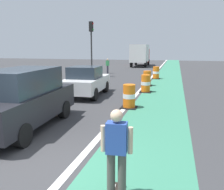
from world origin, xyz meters
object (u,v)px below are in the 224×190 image
at_px(traffic_barrel_back, 147,79).
at_px(traffic_barrel_far, 156,73).
at_px(skateboarder_on_lane, 117,152).
at_px(traffic_barrel_front, 129,97).
at_px(parked_suv_nearest, 23,99).
at_px(delivery_truck_down_block, 140,54).
at_px(traffic_barrel_mid, 146,84).
at_px(pedestrian_crossing, 108,66).
at_px(traffic_light_corner, 91,39).
at_px(parked_sedan_second, 86,81).

xyz_separation_m(traffic_barrel_back, traffic_barrel_far, (0.30, 4.17, 0.00)).
bearing_deg(skateboarder_on_lane, traffic_barrel_front, 99.27).
height_order(parked_suv_nearest, traffic_barrel_far, parked_suv_nearest).
distance_m(parked_suv_nearest, delivery_truck_down_block, 29.16).
bearing_deg(traffic_barrel_back, traffic_barrel_far, 85.90).
bearing_deg(parked_suv_nearest, traffic_barrel_mid, 67.95).
xyz_separation_m(traffic_barrel_mid, delivery_truck_down_block, (-3.56, 21.35, 1.31)).
bearing_deg(pedestrian_crossing, traffic_barrel_far, -29.15).
relative_size(parked_suv_nearest, pedestrian_crossing, 2.92).
bearing_deg(traffic_barrel_back, traffic_barrel_front, -90.04).
bearing_deg(pedestrian_crossing, delivery_truck_down_block, 81.17).
bearing_deg(traffic_barrel_front, traffic_light_corner, 118.37).
height_order(parked_sedan_second, traffic_barrel_far, parked_sedan_second).
xyz_separation_m(skateboarder_on_lane, delivery_truck_down_block, (-4.40, 32.05, 0.94)).
distance_m(parked_suv_nearest, traffic_barrel_mid, 8.42).
distance_m(skateboarder_on_lane, pedestrian_crossing, 21.40).
bearing_deg(traffic_light_corner, traffic_barrel_mid, -47.27).
bearing_deg(traffic_barrel_far, traffic_light_corner, -176.56).
distance_m(traffic_barrel_back, delivery_truck_down_block, 19.10).
bearing_deg(traffic_barrel_far, traffic_barrel_back, -94.10).
xyz_separation_m(parked_sedan_second, traffic_barrel_far, (3.25, 8.72, -0.30)).
height_order(traffic_barrel_front, traffic_barrel_mid, same).
relative_size(traffic_barrel_back, pedestrian_crossing, 0.68).
bearing_deg(parked_suv_nearest, pedestrian_crossing, 97.14).
xyz_separation_m(traffic_barrel_back, pedestrian_crossing, (-5.13, 7.19, 0.33)).
bearing_deg(parked_sedan_second, traffic_light_corner, 108.07).
bearing_deg(delivery_truck_down_block, traffic_barrel_back, -79.93).
relative_size(traffic_barrel_front, delivery_truck_down_block, 0.14).
bearing_deg(traffic_barrel_back, parked_sedan_second, -122.98).
height_order(parked_sedan_second, traffic_barrel_mid, parked_sedan_second).
xyz_separation_m(traffic_barrel_far, traffic_light_corner, (-5.98, -0.36, 2.97)).
xyz_separation_m(parked_suv_nearest, pedestrian_crossing, (-2.20, 17.58, -0.17)).
distance_m(parked_sedan_second, traffic_light_corner, 9.19).
relative_size(traffic_light_corner, pedestrian_crossing, 3.17).
height_order(parked_sedan_second, traffic_barrel_back, parked_sedan_second).
bearing_deg(traffic_light_corner, traffic_barrel_back, -33.82).
height_order(traffic_barrel_back, pedestrian_crossing, pedestrian_crossing).
relative_size(traffic_barrel_back, traffic_light_corner, 0.21).
bearing_deg(skateboarder_on_lane, traffic_barrel_far, 92.53).
bearing_deg(traffic_light_corner, traffic_barrel_front, -61.63).
bearing_deg(parked_suv_nearest, traffic_barrel_far, 77.51).
height_order(skateboarder_on_lane, traffic_light_corner, traffic_light_corner).
relative_size(skateboarder_on_lane, parked_sedan_second, 0.40).
bearing_deg(skateboarder_on_lane, parked_suv_nearest, 144.00).
distance_m(parked_sedan_second, traffic_barrel_back, 5.44).
bearing_deg(traffic_light_corner, traffic_barrel_far, 3.44).
height_order(traffic_barrel_mid, delivery_truck_down_block, delivery_truck_down_block).
distance_m(traffic_barrel_front, traffic_barrel_mid, 4.12).
distance_m(skateboarder_on_lane, traffic_barrel_far, 17.48).
height_order(skateboarder_on_lane, traffic_barrel_front, skateboarder_on_lane).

